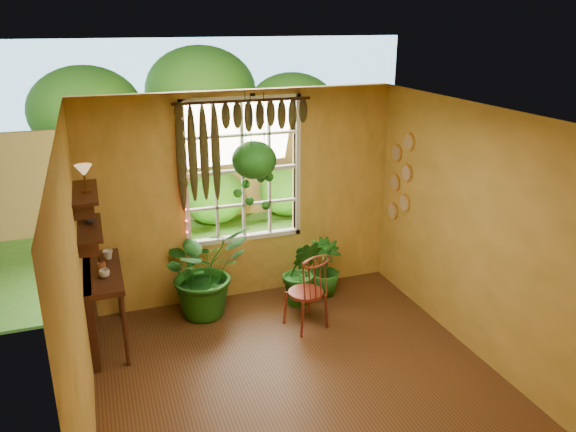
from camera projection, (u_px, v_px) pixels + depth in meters
name	position (u px, v px, depth m)	size (l,w,h in m)	color
floor	(307.00, 391.00, 5.59)	(4.50, 4.50, 0.00)	#543618
ceiling	(311.00, 121.00, 4.69)	(4.50, 4.50, 0.00)	silver
wall_back	(244.00, 198.00, 7.14)	(4.00, 4.00, 0.00)	#E5AE4E
wall_left	(77.00, 302.00, 4.51)	(4.50, 4.50, 0.00)	#E5AE4E
wall_right	(489.00, 240.00, 5.77)	(4.50, 4.50, 0.00)	#E5AE4E
window	(243.00, 171.00, 7.05)	(1.52, 0.10, 1.86)	white
valance_vine	(237.00, 127.00, 6.73)	(1.70, 0.12, 1.10)	#3E1E10
string_lights	(183.00, 174.00, 6.72)	(0.03, 0.03, 1.54)	#FF2633
wall_plates	(400.00, 178.00, 7.29)	(0.04, 0.32, 1.10)	beige
counter_ledge	(95.00, 300.00, 6.23)	(0.40, 1.20, 0.90)	#3E1E10
shelf_lower	(90.00, 228.00, 5.96)	(0.25, 0.90, 0.04)	#3E1E10
shelf_upper	(85.00, 192.00, 5.82)	(0.25, 0.90, 0.04)	#3E1E10
backyard	(196.00, 135.00, 11.35)	(14.00, 10.00, 12.00)	#2F621C
windsor_chair	(307.00, 302.00, 6.65)	(0.51, 0.53, 1.12)	maroon
potted_plant_left	(204.00, 270.00, 6.88)	(1.06, 0.92, 1.18)	#134412
potted_plant_mid	(302.00, 272.00, 7.15)	(0.50, 0.40, 0.91)	#134412
potted_plant_right	(324.00, 268.00, 7.43)	(0.43, 0.43, 0.77)	#134412
hanging_basket	(254.00, 164.00, 6.72)	(0.54, 0.54, 1.39)	black
cup_a	(104.00, 273.00, 5.97)	(0.11, 0.11, 0.09)	silver
cup_b	(108.00, 255.00, 6.42)	(0.11, 0.11, 0.10)	beige
brush_jar	(101.00, 261.00, 6.08)	(0.09, 0.09, 0.31)	brown
shelf_vase	(89.00, 218.00, 6.03)	(0.12, 0.12, 0.13)	#B2AD99
tiffany_lamp	(84.00, 172.00, 5.69)	(0.18, 0.18, 0.29)	#553618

